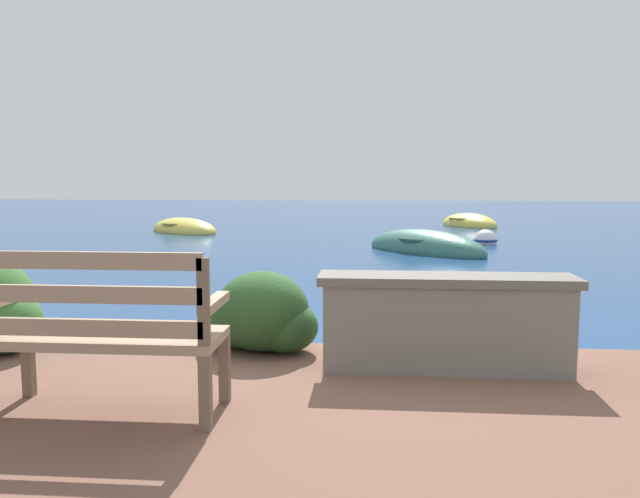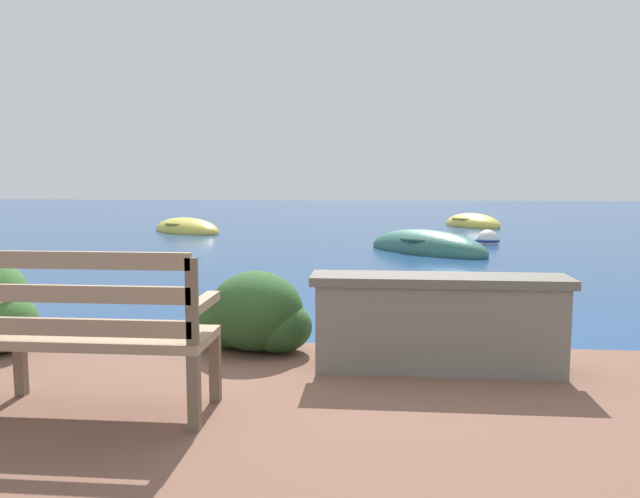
% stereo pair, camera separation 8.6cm
% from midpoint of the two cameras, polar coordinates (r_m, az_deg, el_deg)
% --- Properties ---
extents(ground_plane, '(80.00, 80.00, 0.00)m').
position_cam_midpoint_polar(ground_plane, '(5.03, 3.63, -11.08)').
color(ground_plane, navy).
extents(park_bench, '(1.26, 0.48, 0.93)m').
position_cam_midpoint_polar(park_bench, '(3.61, -19.77, -6.95)').
color(park_bench, brown).
rests_on(park_bench, patio_terrace).
extents(stone_wall, '(1.72, 0.39, 0.65)m').
position_cam_midpoint_polar(stone_wall, '(4.32, 10.85, -6.59)').
color(stone_wall, slate).
rests_on(stone_wall, patio_terrace).
extents(hedge_clump_left, '(0.89, 0.64, 0.61)m').
position_cam_midpoint_polar(hedge_clump_left, '(4.76, -5.97, -6.13)').
color(hedge_clump_left, '#284C23').
rests_on(hedge_clump_left, patio_terrace).
extents(hedge_clump_centre, '(0.79, 0.57, 0.54)m').
position_cam_midpoint_polar(hedge_clump_centre, '(4.56, 12.60, -7.16)').
color(hedge_clump_centre, '#426B33').
rests_on(hedge_clump_centre, patio_terrace).
extents(rowboat_nearest, '(2.89, 2.97, 0.81)m').
position_cam_midpoint_polar(rowboat_nearest, '(13.17, 9.41, 0.03)').
color(rowboat_nearest, '#336B5B').
rests_on(rowboat_nearest, ground_plane).
extents(rowboat_mid, '(2.83, 2.68, 0.72)m').
position_cam_midpoint_polar(rowboat_mid, '(18.26, -12.47, 1.71)').
color(rowboat_mid, '#DBC64C').
rests_on(rowboat_mid, ground_plane).
extents(rowboat_far, '(2.19, 2.65, 0.74)m').
position_cam_midpoint_polar(rowboat_far, '(20.61, 13.36, 2.21)').
color(rowboat_far, '#DBC64C').
rests_on(rowboat_far, ground_plane).
extents(mooring_buoy, '(0.56, 0.56, 0.51)m').
position_cam_midpoint_polar(mooring_buoy, '(15.05, 14.73, 0.77)').
color(mooring_buoy, white).
rests_on(mooring_buoy, ground_plane).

